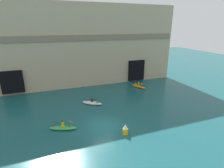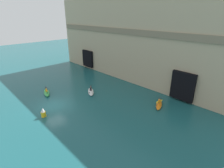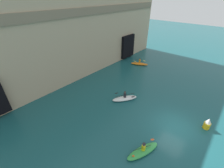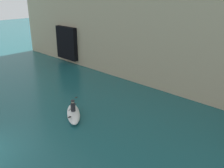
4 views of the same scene
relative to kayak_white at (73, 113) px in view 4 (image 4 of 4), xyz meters
The scene contains 1 object.
kayak_white is the anchor object (origin of this frame).
Camera 4 is at (12.44, -2.62, 7.97)m, focal length 40.00 mm.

